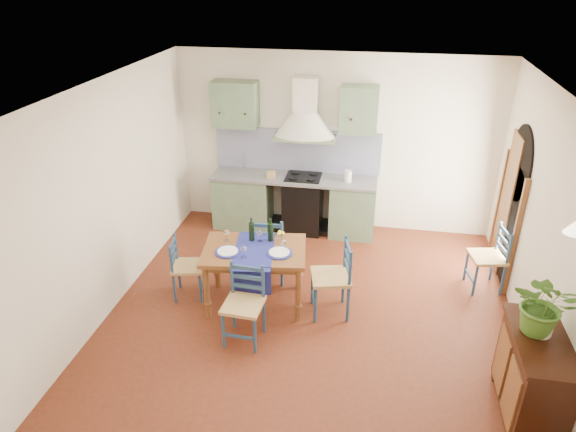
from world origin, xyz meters
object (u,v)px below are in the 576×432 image
object	(u,v)px
sideboard	(532,375)
potted_plant	(545,305)
chair_near	(244,304)
dining_table	(255,255)

from	to	relation	value
sideboard	potted_plant	distance (m)	0.73
chair_near	potted_plant	world-z (taller)	potted_plant
dining_table	chair_near	distance (m)	0.73
sideboard	chair_near	bearing A→B (deg)	168.12
chair_near	sideboard	xyz separation A→B (m)	(2.95, -0.62, 0.03)
sideboard	potted_plant	size ratio (longest dim) A/B	1.75
potted_plant	sideboard	bearing A→B (deg)	-78.99
chair_near	potted_plant	xyz separation A→B (m)	(2.93, -0.52, 0.75)
chair_near	potted_plant	bearing A→B (deg)	-10.03
dining_table	chair_near	xyz separation A→B (m)	(0.04, -0.70, -0.23)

